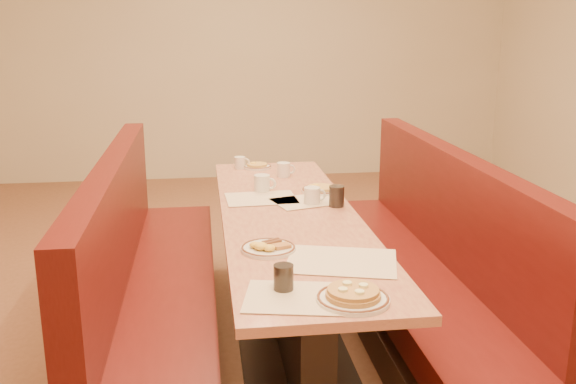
{
  "coord_description": "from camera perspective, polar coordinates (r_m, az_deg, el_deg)",
  "views": [
    {
      "loc": [
        -0.43,
        -3.15,
        1.71
      ],
      "look_at": [
        0.0,
        0.07,
        0.85
      ],
      "focal_mm": 40.0,
      "sensor_mm": 36.0,
      "label": 1
    }
  ],
  "objects": [
    {
      "name": "extra_plate_mid",
      "position": [
        3.75,
        2.92,
        0.23
      ],
      "size": [
        0.23,
        0.23,
        0.05
      ],
      "rotation": [
        0.0,
        0.0,
        -0.24
      ],
      "color": "silver",
      "rests_on": "diner_table"
    },
    {
      "name": "diner_table",
      "position": [
        3.45,
        0.15,
        -7.94
      ],
      "size": [
        0.7,
        2.5,
        0.75
      ],
      "color": "black",
      "rests_on": "ground"
    },
    {
      "name": "soda_tumbler_near",
      "position": [
        2.38,
        -0.4,
        -7.65
      ],
      "size": [
        0.07,
        0.07,
        0.1
      ],
      "color": "black",
      "rests_on": "diner_table"
    },
    {
      "name": "coffee_mug_c",
      "position": [
        4.11,
        -0.35,
        2.02
      ],
      "size": [
        0.12,
        0.08,
        0.09
      ],
      "rotation": [
        0.0,
        0.0,
        0.03
      ],
      "color": "silver",
      "rests_on": "diner_table"
    },
    {
      "name": "coffee_mug_a",
      "position": [
        3.49,
        2.22,
        -0.31
      ],
      "size": [
        0.12,
        0.09,
        0.09
      ],
      "rotation": [
        0.0,
        0.0,
        0.17
      ],
      "color": "silver",
      "rests_on": "diner_table"
    },
    {
      "name": "soda_tumbler_mid",
      "position": [
        3.45,
        4.34,
        -0.37
      ],
      "size": [
        0.08,
        0.08,
        0.11
      ],
      "color": "black",
      "rests_on": "diner_table"
    },
    {
      "name": "placemat_far_right",
      "position": [
        3.55,
        1.6,
        -0.81
      ],
      "size": [
        0.41,
        0.35,
        0.0
      ],
      "primitive_type": "cube",
      "rotation": [
        0.0,
        0.0,
        0.29
      ],
      "color": "beige",
      "rests_on": "diner_table"
    },
    {
      "name": "coffee_mug_b",
      "position": [
        3.75,
        -2.27,
        0.8
      ],
      "size": [
        0.13,
        0.09,
        0.1
      ],
      "rotation": [
        0.0,
        0.0,
        -0.29
      ],
      "color": "silver",
      "rests_on": "diner_table"
    },
    {
      "name": "placemat_far_left",
      "position": [
        3.6,
        -2.41,
        -0.56
      ],
      "size": [
        0.4,
        0.31,
        0.0
      ],
      "primitive_type": "cube",
      "rotation": [
        0.0,
        0.0,
        0.05
      ],
      "color": "beige",
      "rests_on": "diner_table"
    },
    {
      "name": "pancake_plate",
      "position": [
        2.32,
        5.8,
        -9.21
      ],
      "size": [
        0.26,
        0.26,
        0.06
      ],
      "rotation": [
        0.0,
        0.0,
        -0.13
      ],
      "color": "silver",
      "rests_on": "diner_table"
    },
    {
      "name": "ground",
      "position": [
        3.61,
        0.15,
        -13.42
      ],
      "size": [
        8.0,
        8.0,
        0.0
      ],
      "primitive_type": "plane",
      "color": "#9E6647",
      "rests_on": "ground"
    },
    {
      "name": "booth_right",
      "position": [
        3.62,
        11.81,
        -7.37
      ],
      "size": [
        0.55,
        2.5,
        1.05
      ],
      "color": "#4C3326",
      "rests_on": "ground"
    },
    {
      "name": "extra_plate_far",
      "position": [
        4.37,
        -2.77,
        2.32
      ],
      "size": [
        0.2,
        0.2,
        0.04
      ],
      "rotation": [
        0.0,
        0.0,
        -0.14
      ],
      "color": "silver",
      "rests_on": "diner_table"
    },
    {
      "name": "eggs_plate",
      "position": [
        2.8,
        -1.8,
        -4.96
      ],
      "size": [
        0.24,
        0.24,
        0.05
      ],
      "rotation": [
        0.0,
        0.0,
        0.33
      ],
      "color": "silver",
      "rests_on": "diner_table"
    },
    {
      "name": "placemat_near_left",
      "position": [
        2.34,
        0.94,
        -9.33
      ],
      "size": [
        0.44,
        0.36,
        0.0
      ],
      "primitive_type": "cube",
      "rotation": [
        0.0,
        0.0,
        -0.2
      ],
      "color": "beige",
      "rests_on": "diner_table"
    },
    {
      "name": "booth_left",
      "position": [
        3.44,
        -12.16,
        -8.6
      ],
      "size": [
        0.55,
        2.5,
        1.05
      ],
      "color": "#4C3326",
      "rests_on": "ground"
    },
    {
      "name": "placemat_near_right",
      "position": [
        2.68,
        4.79,
        -6.13
      ],
      "size": [
        0.52,
        0.45,
        0.0
      ],
      "primitive_type": "cube",
      "rotation": [
        0.0,
        0.0,
        -0.28
      ],
      "color": "beige",
      "rests_on": "diner_table"
    },
    {
      "name": "coffee_mug_d",
      "position": [
        4.36,
        -4.25,
        2.64
      ],
      "size": [
        0.11,
        0.07,
        0.08
      ],
      "rotation": [
        0.0,
        0.0,
        0.11
      ],
      "color": "silver",
      "rests_on": "diner_table"
    }
  ]
}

